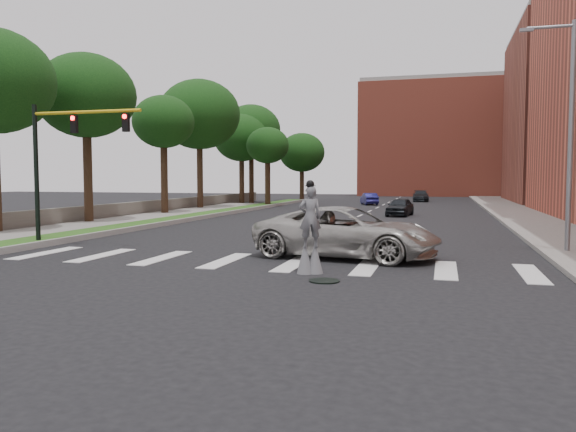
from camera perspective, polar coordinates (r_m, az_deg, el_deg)
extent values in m
plane|color=black|center=(19.21, -3.88, -5.15)|extent=(160.00, 160.00, 0.00)
cube|color=#235016|center=(41.96, -9.64, -0.06)|extent=(2.00, 60.00, 0.25)
cube|color=gray|center=(41.53, -8.32, -0.06)|extent=(0.20, 60.00, 0.28)
cube|color=slate|center=(34.92, -21.14, -1.14)|extent=(4.00, 60.00, 0.18)
cube|color=slate|center=(43.43, 23.67, -0.25)|extent=(5.00, 90.00, 0.18)
cube|color=#5C574F|center=(46.26, -14.76, 0.77)|extent=(0.50, 56.00, 1.10)
cylinder|color=black|center=(16.51, 3.72, -6.59)|extent=(0.90, 0.90, 0.04)
cube|color=#C6543E|center=(96.07, 15.43, 7.41)|extent=(26.00, 14.00, 18.00)
cylinder|color=slate|center=(24.38, 26.80, 6.98)|extent=(0.20, 0.20, 9.00)
cylinder|color=slate|center=(24.87, 25.23, 16.99)|extent=(1.80, 0.12, 0.12)
cube|color=slate|center=(24.74, 23.08, 17.00)|extent=(0.50, 0.18, 0.12)
cylinder|color=black|center=(27.12, -24.19, 3.75)|extent=(0.20, 0.20, 6.20)
cylinder|color=gold|center=(25.69, -19.83, 9.91)|extent=(5.20, 0.14, 0.14)
cube|color=black|center=(25.99, -20.89, 8.70)|extent=(0.28, 0.18, 0.75)
cylinder|color=#FF0C0C|center=(25.93, -21.04, 9.26)|extent=(0.18, 0.06, 0.18)
cube|color=black|center=(24.60, -16.14, 9.09)|extent=(0.28, 0.18, 0.75)
cylinder|color=#FF0C0C|center=(24.54, -16.28, 9.69)|extent=(0.18, 0.06, 0.18)
cylinder|color=black|center=(17.82, 2.75, -4.55)|extent=(0.07, 0.07, 0.81)
cylinder|color=black|center=(17.76, 1.74, -4.57)|extent=(0.07, 0.07, 0.81)
cone|color=#5A5A5E|center=(17.80, 2.75, -4.23)|extent=(0.52, 0.52, 1.01)
cone|color=#5A5A5E|center=(17.75, 1.74, -4.25)|extent=(0.52, 0.52, 1.01)
imported|color=#5A5A5E|center=(17.64, 2.26, -0.12)|extent=(0.84, 0.71, 1.95)
sphere|color=black|center=(17.59, 2.27, 3.25)|extent=(0.26, 0.26, 0.26)
cylinder|color=black|center=(17.59, 2.27, 3.08)|extent=(0.34, 0.34, 0.02)
cube|color=yellow|center=(17.74, 2.18, 1.64)|extent=(0.22, 0.05, 0.10)
imported|color=#ACA9A2|center=(21.28, 6.01, -1.65)|extent=(7.32, 4.17, 1.93)
imported|color=black|center=(44.76, 11.30, 0.93)|extent=(2.18, 4.35, 1.42)
imported|color=navy|center=(62.09, 8.25, 1.73)|extent=(2.53, 4.12, 1.28)
imported|color=black|center=(71.47, 13.33, 2.00)|extent=(2.17, 4.85, 1.38)
cylinder|color=black|center=(38.61, -19.66, 4.19)|extent=(0.56, 0.56, 6.67)
ellipsoid|color=black|center=(38.96, -19.84, 11.44)|extent=(6.34, 6.34, 5.39)
cylinder|color=black|center=(46.21, -12.46, 3.97)|extent=(0.56, 0.56, 6.21)
ellipsoid|color=black|center=(46.41, -12.54, 9.34)|extent=(4.94, 4.94, 4.19)
cylinder|color=black|center=(53.50, -8.94, 4.41)|extent=(0.56, 0.56, 6.96)
ellipsoid|color=black|center=(53.81, -9.00, 10.16)|extent=(7.63, 7.63, 6.49)
cylinder|color=black|center=(64.82, -3.74, 4.29)|extent=(0.56, 0.56, 6.79)
ellipsoid|color=black|center=(65.05, -3.76, 8.76)|extent=(6.69, 6.69, 5.69)
cylinder|color=black|center=(57.85, -2.08, 3.54)|extent=(0.56, 0.56, 5.19)
ellipsoid|color=black|center=(57.94, -2.09, 7.19)|extent=(4.38, 4.38, 3.72)
cylinder|color=black|center=(71.52, 1.42, 3.43)|extent=(0.56, 0.56, 4.69)
ellipsoid|color=black|center=(71.59, 1.42, 6.47)|extent=(5.79, 5.79, 4.92)
cylinder|color=black|center=(62.98, -4.72, 3.87)|extent=(0.56, 0.56, 5.86)
ellipsoid|color=black|center=(63.13, -4.75, 7.95)|extent=(6.22, 6.22, 5.29)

